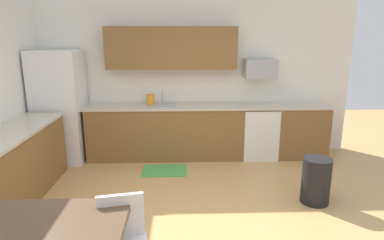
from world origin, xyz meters
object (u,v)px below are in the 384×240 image
(dining_table, at_px, (26,237))
(trash_bin, at_px, (316,181))
(kettle, at_px, (150,100))
(chair_near_table, at_px, (122,240))
(oven_range, at_px, (258,131))
(microwave, at_px, (260,68))
(refrigerator, at_px, (60,107))

(dining_table, height_order, trash_bin, dining_table)
(trash_bin, relative_size, kettle, 3.00)
(dining_table, relative_size, trash_bin, 2.33)
(chair_near_table, xyz_separation_m, kettle, (-0.05, 3.31, 0.52))
(oven_range, height_order, microwave, microwave)
(oven_range, xyz_separation_m, trash_bin, (0.35, -1.75, -0.16))
(microwave, relative_size, chair_near_table, 0.64)
(oven_range, relative_size, trash_bin, 1.52)
(refrigerator, distance_m, trash_bin, 4.16)
(microwave, height_order, kettle, microwave)
(microwave, distance_m, dining_table, 4.44)
(kettle, bearing_deg, microwave, 1.51)
(dining_table, relative_size, kettle, 7.00)
(microwave, bearing_deg, dining_table, -124.80)
(chair_near_table, distance_m, trash_bin, 2.67)
(refrigerator, distance_m, oven_range, 3.44)
(microwave, xyz_separation_m, dining_table, (-2.49, -3.58, -0.85))
(kettle, bearing_deg, oven_range, -1.51)
(chair_near_table, relative_size, trash_bin, 1.42)
(microwave, height_order, chair_near_table, microwave)
(refrigerator, xyz_separation_m, dining_table, (0.91, -3.40, -0.24))
(trash_bin, distance_m, kettle, 2.97)
(dining_table, bearing_deg, kettle, 80.47)
(microwave, bearing_deg, refrigerator, -176.97)
(microwave, bearing_deg, kettle, -178.49)
(refrigerator, relative_size, chair_near_table, 2.20)
(refrigerator, distance_m, kettle, 1.51)
(oven_range, bearing_deg, microwave, 90.00)
(refrigerator, height_order, kettle, refrigerator)
(oven_range, bearing_deg, chair_near_table, -119.58)
(oven_range, xyz_separation_m, kettle, (-1.90, 0.05, 0.56))
(chair_near_table, relative_size, kettle, 4.25)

